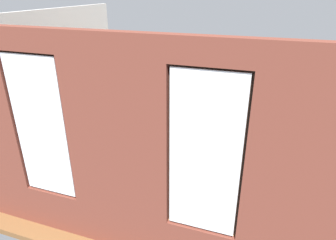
{
  "coord_description": "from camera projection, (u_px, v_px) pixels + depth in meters",
  "views": [
    {
      "loc": [
        -1.69,
        5.6,
        3.47
      ],
      "look_at": [
        0.13,
        0.4,
        1.02
      ],
      "focal_mm": 32.0,
      "sensor_mm": 36.0,
      "label": 1
    }
  ],
  "objects": [
    {
      "name": "ground_plane",
      "position": [
        179.0,
        157.0,
        6.77
      ],
      "size": [
        6.7,
        6.16,
        0.1
      ],
      "primitive_type": "cube",
      "color": "brown"
    },
    {
      "name": "brick_wall_with_windows",
      "position": [
        118.0,
        157.0,
        3.81
      ],
      "size": [
        6.1,
        0.3,
        3.05
      ],
      "color": "brown",
      "rests_on": "ground_plane"
    },
    {
      "name": "white_wall_right",
      "position": [
        53.0,
        80.0,
        6.86
      ],
      "size": [
        0.1,
        5.16,
        3.05
      ],
      "primitive_type": "cube",
      "color": "silver",
      "rests_on": "ground_plane"
    },
    {
      "name": "couch_by_window",
      "position": [
        153.0,
        202.0,
        4.79
      ],
      "size": [
        1.9,
        0.87,
        0.8
      ],
      "color": "black",
      "rests_on": "ground_plane"
    },
    {
      "name": "couch_left",
      "position": [
        294.0,
        184.0,
        5.22
      ],
      "size": [
        0.93,
        1.77,
        0.8
      ],
      "rotation": [
        0.0,
        0.0,
        1.54
      ],
      "color": "black",
      "rests_on": "ground_plane"
    },
    {
      "name": "coffee_table",
      "position": [
        163.0,
        135.0,
        6.83
      ],
      "size": [
        1.31,
        0.82,
        0.44
      ],
      "color": "tan",
      "rests_on": "ground_plane"
    },
    {
      "name": "cup_ceramic",
      "position": [
        145.0,
        131.0,
        6.8
      ],
      "size": [
        0.08,
        0.08,
        0.09
      ],
      "primitive_type": "cylinder",
      "color": "#33567F",
      "rests_on": "coffee_table"
    },
    {
      "name": "candle_jar",
      "position": [
        158.0,
        128.0,
        6.92
      ],
      "size": [
        0.08,
        0.08,
        0.1
      ],
      "primitive_type": "cylinder",
      "color": "#B7333D",
      "rests_on": "coffee_table"
    },
    {
      "name": "table_plant_small",
      "position": [
        163.0,
        128.0,
        6.76
      ],
      "size": [
        0.14,
        0.14,
        0.22
      ],
      "color": "#47423D",
      "rests_on": "coffee_table"
    },
    {
      "name": "remote_silver",
      "position": [
        166.0,
        135.0,
        6.67
      ],
      "size": [
        0.08,
        0.18,
        0.02
      ],
      "primitive_type": "cube",
      "rotation": [
        0.0,
        0.0,
        0.18
      ],
      "color": "#B2B2B7",
      "rests_on": "coffee_table"
    },
    {
      "name": "media_console",
      "position": [
        70.0,
        133.0,
        7.27
      ],
      "size": [
        1.03,
        0.42,
        0.46
      ],
      "primitive_type": "cube",
      "color": "black",
      "rests_on": "ground_plane"
    },
    {
      "name": "tv_flatscreen",
      "position": [
        67.0,
        108.0,
        7.01
      ],
      "size": [
        1.23,
        0.2,
        0.82
      ],
      "color": "black",
      "rests_on": "media_console"
    },
    {
      "name": "papasan_chair",
      "position": [
        179.0,
        109.0,
        8.1
      ],
      "size": [
        1.17,
        1.17,
        0.72
      ],
      "color": "olive",
      "rests_on": "ground_plane"
    },
    {
      "name": "potted_plant_mid_room_small",
      "position": [
        240.0,
        129.0,
        7.22
      ],
      "size": [
        0.29,
        0.29,
        0.49
      ],
      "color": "gray",
      "rests_on": "ground_plane"
    },
    {
      "name": "potted_plant_near_tv",
      "position": [
        60.0,
        130.0,
        6.03
      ],
      "size": [
        1.06,
        0.99,
        1.46
      ],
      "color": "beige",
      "rests_on": "ground_plane"
    },
    {
      "name": "potted_plant_foreground_right",
      "position": [
        123.0,
        89.0,
        8.96
      ],
      "size": [
        0.87,
        0.85,
        1.43
      ],
      "color": "gray",
      "rests_on": "ground_plane"
    },
    {
      "name": "potted_plant_corner_far_left",
      "position": [
        314.0,
        230.0,
        3.91
      ],
      "size": [
        0.65,
        0.65,
        0.82
      ],
      "color": "gray",
      "rests_on": "ground_plane"
    },
    {
      "name": "potted_plant_beside_window_right",
      "position": [
        72.0,
        179.0,
        5.07
      ],
      "size": [
        0.96,
        0.96,
        1.31
      ],
      "color": "gray",
      "rests_on": "ground_plane"
    },
    {
      "name": "potted_plant_between_couches",
      "position": [
        246.0,
        191.0,
        4.19
      ],
      "size": [
        1.12,
        0.88,
        1.44
      ],
      "color": "#9E5638",
      "rests_on": "ground_plane"
    },
    {
      "name": "potted_plant_corner_near_left",
      "position": [
        299.0,
        108.0,
        7.52
      ],
      "size": [
        0.72,
        0.81,
        1.33
      ],
      "color": "#9E5638",
      "rests_on": "ground_plane"
    }
  ]
}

